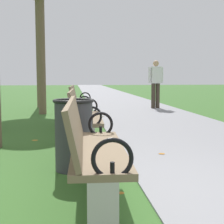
# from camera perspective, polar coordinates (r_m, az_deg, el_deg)

# --- Properties ---
(ground_plane) EXTENTS (80.00, 80.00, 0.00)m
(ground_plane) POSITION_cam_1_polar(r_m,az_deg,el_deg) (3.06, 6.40, -15.10)
(ground_plane) COLOR #386628
(paved_walkway) EXTENTS (2.91, 44.00, 0.02)m
(paved_walkway) POSITION_cam_1_polar(r_m,az_deg,el_deg) (20.91, -0.96, 3.10)
(paved_walkway) COLOR gray
(paved_walkway) RESTS_ON ground
(park_bench_1) EXTENTS (0.53, 1.62, 0.90)m
(park_bench_1) POSITION_cam_1_polar(r_m,az_deg,el_deg) (2.86, -3.48, -6.38)
(park_bench_1) COLOR #7A664C
(park_bench_1) RESTS_ON ground
(park_bench_2) EXTENTS (0.53, 1.62, 0.90)m
(park_bench_2) POSITION_cam_1_polar(r_m,az_deg,el_deg) (5.06, -4.94, -0.94)
(park_bench_2) COLOR #7A664C
(park_bench_2) RESTS_ON ground
(park_bench_3) EXTENTS (0.54, 1.62, 0.90)m
(park_bench_3) POSITION_cam_1_polar(r_m,az_deg,el_deg) (7.35, -5.52, 1.25)
(park_bench_3) COLOR #7A664C
(park_bench_3) RESTS_ON ground
(pedestrian_walking) EXTENTS (0.53, 0.26, 1.62)m
(pedestrian_walking) POSITION_cam_1_polar(r_m,az_deg,el_deg) (11.49, 7.47, 5.18)
(pedestrian_walking) COLOR #3D3328
(pedestrian_walking) RESTS_ON paved_walkway
(trash_bin) EXTENTS (0.48, 0.48, 0.84)m
(trash_bin) POSITION_cam_1_polar(r_m,az_deg,el_deg) (3.96, -6.54, -3.83)
(trash_bin) COLOR #38383D
(trash_bin) RESTS_ON ground
(scattered_leaves) EXTENTS (3.40, 8.16, 0.02)m
(scattered_leaves) POSITION_cam_1_polar(r_m,az_deg,el_deg) (4.14, -4.07, -9.18)
(scattered_leaves) COLOR #BC842D
(scattered_leaves) RESTS_ON ground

